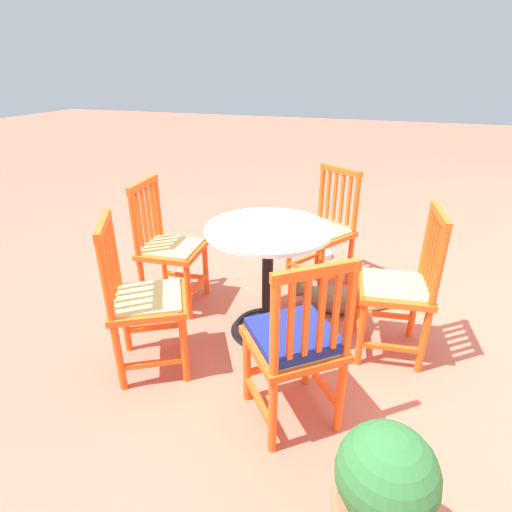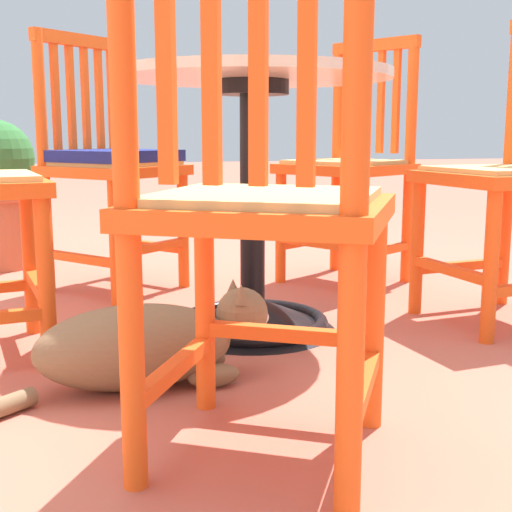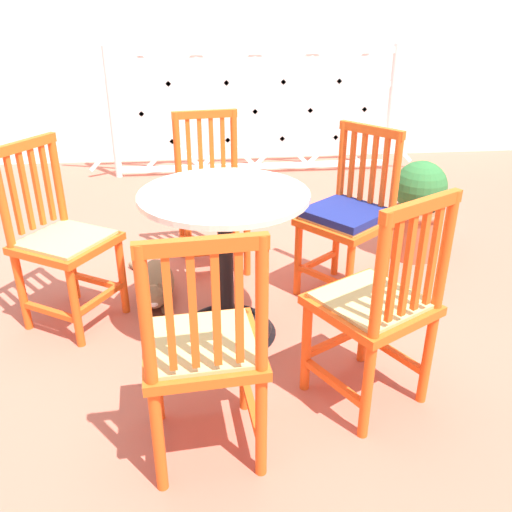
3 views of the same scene
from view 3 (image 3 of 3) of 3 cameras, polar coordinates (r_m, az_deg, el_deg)
name	(u,v)px [view 3 (image 3 of 3)]	position (r m, az deg, el deg)	size (l,w,h in m)	color
ground_plane	(224,328)	(2.75, -3.37, -7.53)	(24.00, 24.00, 0.00)	#BC604C
building_wall_backdrop	(203,8)	(5.54, -5.64, 24.53)	(10.00, 0.20, 2.80)	white
lattice_fence_panel	(255,111)	(5.03, -0.11, 14.98)	(3.04, 0.06, 1.13)	white
cafe_table	(226,282)	(2.57, -3.15, -2.73)	(0.76, 0.76, 0.73)	black
orange_chair_at_corner	(62,242)	(2.78, -19.75, 1.42)	(0.55, 0.55, 0.91)	#EA5619
orange_chair_by_planter	(203,352)	(1.84, -5.56, -10.04)	(0.43, 0.43, 0.91)	#EA5619
orange_chair_tucked_in	(376,308)	(2.12, 12.56, -5.35)	(0.55, 0.55, 0.91)	#EA5619
orange_chair_near_fence	(348,218)	(2.90, 9.62, 3.93)	(0.56, 0.56, 0.91)	#EA5619
orange_chair_facing_out	(211,197)	(3.22, -4.73, 6.20)	(0.45, 0.45, 0.91)	#EA5619
tabby_cat	(155,286)	(2.97, -10.56, -3.12)	(0.30, 0.72, 0.23)	brown
terracotta_planter	(418,207)	(3.50, 16.65, 4.92)	(0.32, 0.32, 0.62)	#B25B3D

